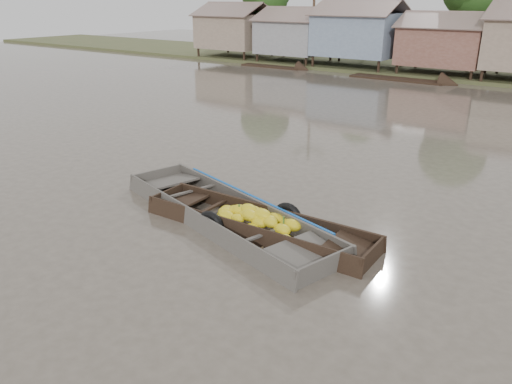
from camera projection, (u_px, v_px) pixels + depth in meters
The scene contains 3 objects.
ground at pixel (228, 232), 12.45m from camera, with size 120.00×120.00×0.00m, color #50473D.
banana_boat at pixel (254, 223), 12.50m from camera, with size 6.25×1.76×0.87m.
viewer_boat at pixel (226, 218), 13.08m from camera, with size 7.64×3.79×0.59m.
Camera 1 is at (7.17, -8.66, 5.48)m, focal length 35.00 mm.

